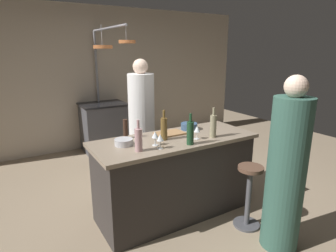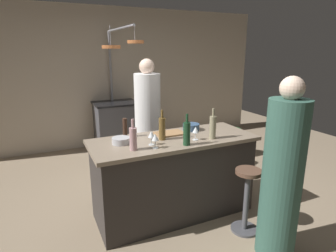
{
  "view_description": "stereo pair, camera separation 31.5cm",
  "coord_description": "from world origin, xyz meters",
  "px_view_note": "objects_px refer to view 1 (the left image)",
  "views": [
    {
      "loc": [
        -1.56,
        -2.47,
        1.82
      ],
      "look_at": [
        0.0,
        0.15,
        1.0
      ],
      "focal_mm": 30.18,
      "sensor_mm": 36.0,
      "label": 1
    },
    {
      "loc": [
        -1.28,
        -2.62,
        1.82
      ],
      "look_at": [
        0.0,
        0.15,
        1.0
      ],
      "focal_mm": 30.18,
      "sensor_mm": 36.0,
      "label": 2
    }
  ],
  "objects_px": {
    "wine_bottle_white": "(213,126)",
    "wine_glass_by_chef": "(155,135)",
    "wine_bottle_amber": "(164,128)",
    "wine_bottle_rose": "(139,139)",
    "stove_range": "(104,127)",
    "wine_glass_near_right_guest": "(197,130)",
    "guest_right": "(286,172)",
    "wine_bottle_green": "(190,133)",
    "mixing_bowl_steel": "(124,142)",
    "wine_glass_near_left_guest": "(160,138)",
    "cutting_board": "(170,133)",
    "mixing_bowl_blue": "(189,126)",
    "potted_plant": "(224,137)",
    "bar_stool_right": "(249,194)",
    "chef": "(142,126)",
    "pepper_mill": "(125,129)"
  },
  "relations": [
    {
      "from": "cutting_board",
      "to": "stove_range",
      "type": "bearing_deg",
      "value": 90.66
    },
    {
      "from": "wine_bottle_amber",
      "to": "potted_plant",
      "type": "bearing_deg",
      "value": 31.62
    },
    {
      "from": "cutting_board",
      "to": "wine_bottle_amber",
      "type": "xyz_separation_m",
      "value": [
        -0.16,
        -0.15,
        0.12
      ]
    },
    {
      "from": "stove_range",
      "to": "bar_stool_right",
      "type": "relative_size",
      "value": 1.31
    },
    {
      "from": "wine_bottle_amber",
      "to": "wine_bottle_rose",
      "type": "distance_m",
      "value": 0.42
    },
    {
      "from": "guest_right",
      "to": "wine_bottle_amber",
      "type": "distance_m",
      "value": 1.25
    },
    {
      "from": "cutting_board",
      "to": "wine_bottle_amber",
      "type": "relative_size",
      "value": 0.99
    },
    {
      "from": "wine_bottle_green",
      "to": "mixing_bowl_steel",
      "type": "relative_size",
      "value": 1.73
    },
    {
      "from": "wine_bottle_rose",
      "to": "wine_bottle_green",
      "type": "height_order",
      "value": "wine_bottle_green"
    },
    {
      "from": "wine_bottle_amber",
      "to": "wine_bottle_rose",
      "type": "bearing_deg",
      "value": -154.7
    },
    {
      "from": "wine_glass_by_chef",
      "to": "wine_bottle_amber",
      "type": "bearing_deg",
      "value": 34.17
    },
    {
      "from": "wine_bottle_amber",
      "to": "wine_bottle_rose",
      "type": "relative_size",
      "value": 1.06
    },
    {
      "from": "mixing_bowl_steel",
      "to": "mixing_bowl_blue",
      "type": "height_order",
      "value": "mixing_bowl_blue"
    },
    {
      "from": "wine_glass_near_right_guest",
      "to": "mixing_bowl_steel",
      "type": "bearing_deg",
      "value": 164.22
    },
    {
      "from": "wine_bottle_green",
      "to": "wine_glass_near_left_guest",
      "type": "xyz_separation_m",
      "value": [
        -0.32,
        0.04,
        -0.02
      ]
    },
    {
      "from": "potted_plant",
      "to": "wine_glass_by_chef",
      "type": "distance_m",
      "value": 2.57
    },
    {
      "from": "chef",
      "to": "cutting_board",
      "type": "relative_size",
      "value": 5.35
    },
    {
      "from": "wine_bottle_rose",
      "to": "wine_bottle_green",
      "type": "distance_m",
      "value": 0.54
    },
    {
      "from": "stove_range",
      "to": "mixing_bowl_blue",
      "type": "bearing_deg",
      "value": -81.67
    },
    {
      "from": "mixing_bowl_blue",
      "to": "cutting_board",
      "type": "bearing_deg",
      "value": -170.78
    },
    {
      "from": "guest_right",
      "to": "wine_glass_near_left_guest",
      "type": "xyz_separation_m",
      "value": [
        -0.86,
        0.78,
        0.25
      ]
    },
    {
      "from": "wine_bottle_rose",
      "to": "pepper_mill",
      "type": "bearing_deg",
      "value": 83.69
    },
    {
      "from": "bar_stool_right",
      "to": "potted_plant",
      "type": "height_order",
      "value": "bar_stool_right"
    },
    {
      "from": "wine_glass_by_chef",
      "to": "mixing_bowl_blue",
      "type": "distance_m",
      "value": 0.71
    },
    {
      "from": "bar_stool_right",
      "to": "wine_bottle_white",
      "type": "height_order",
      "value": "wine_bottle_white"
    },
    {
      "from": "pepper_mill",
      "to": "wine_bottle_white",
      "type": "height_order",
      "value": "wine_bottle_white"
    },
    {
      "from": "wine_bottle_green",
      "to": "wine_glass_by_chef",
      "type": "relative_size",
      "value": 2.18
    },
    {
      "from": "wine_bottle_white",
      "to": "wine_glass_by_chef",
      "type": "distance_m",
      "value": 0.68
    },
    {
      "from": "wine_bottle_rose",
      "to": "mixing_bowl_blue",
      "type": "xyz_separation_m",
      "value": [
        0.84,
        0.38,
        -0.08
      ]
    },
    {
      "from": "cutting_board",
      "to": "mixing_bowl_steel",
      "type": "distance_m",
      "value": 0.6
    },
    {
      "from": "stove_range",
      "to": "wine_glass_near_right_guest",
      "type": "bearing_deg",
      "value": -86.02
    },
    {
      "from": "potted_plant",
      "to": "wine_glass_by_chef",
      "type": "xyz_separation_m",
      "value": [
        -2.1,
        -1.3,
        0.71
      ]
    },
    {
      "from": "cutting_board",
      "to": "wine_bottle_green",
      "type": "distance_m",
      "value": 0.43
    },
    {
      "from": "wine_glass_by_chef",
      "to": "mixing_bowl_blue",
      "type": "height_order",
      "value": "wine_glass_by_chef"
    },
    {
      "from": "guest_right",
      "to": "wine_bottle_white",
      "type": "height_order",
      "value": "guest_right"
    },
    {
      "from": "stove_range",
      "to": "mixing_bowl_blue",
      "type": "relative_size",
      "value": 4.53
    },
    {
      "from": "bar_stool_right",
      "to": "mixing_bowl_blue",
      "type": "distance_m",
      "value": 1.02
    },
    {
      "from": "wine_glass_by_chef",
      "to": "cutting_board",
      "type": "bearing_deg",
      "value": 38.63
    },
    {
      "from": "guest_right",
      "to": "wine_glass_by_chef",
      "type": "xyz_separation_m",
      "value": [
        -0.86,
        0.89,
        0.25
      ]
    },
    {
      "from": "potted_plant",
      "to": "wine_bottle_white",
      "type": "relative_size",
      "value": 1.58
    },
    {
      "from": "pepper_mill",
      "to": "wine_glass_near_right_guest",
      "type": "xyz_separation_m",
      "value": [
        0.65,
        -0.41,
        0.0
      ]
    },
    {
      "from": "mixing_bowl_blue",
      "to": "wine_bottle_amber",
      "type": "bearing_deg",
      "value": -156.88
    },
    {
      "from": "wine_glass_near_left_guest",
      "to": "potted_plant",
      "type": "bearing_deg",
      "value": 33.86
    },
    {
      "from": "wine_bottle_white",
      "to": "mixing_bowl_steel",
      "type": "relative_size",
      "value": 1.79
    },
    {
      "from": "bar_stool_right",
      "to": "wine_glass_by_chef",
      "type": "relative_size",
      "value": 4.66
    },
    {
      "from": "potted_plant",
      "to": "wine_bottle_white",
      "type": "xyz_separation_m",
      "value": [
        -1.42,
        -1.38,
        0.73
      ]
    },
    {
      "from": "chef",
      "to": "wine_glass_near_right_guest",
      "type": "xyz_separation_m",
      "value": [
        0.1,
        -1.16,
        0.21
      ]
    },
    {
      "from": "pepper_mill",
      "to": "wine_glass_by_chef",
      "type": "relative_size",
      "value": 1.44
    },
    {
      "from": "wine_bottle_green",
      "to": "wine_glass_by_chef",
      "type": "xyz_separation_m",
      "value": [
        -0.32,
        0.15,
        -0.02
      ]
    },
    {
      "from": "wine_bottle_amber",
      "to": "chef",
      "type": "bearing_deg",
      "value": 77.72
    }
  ]
}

